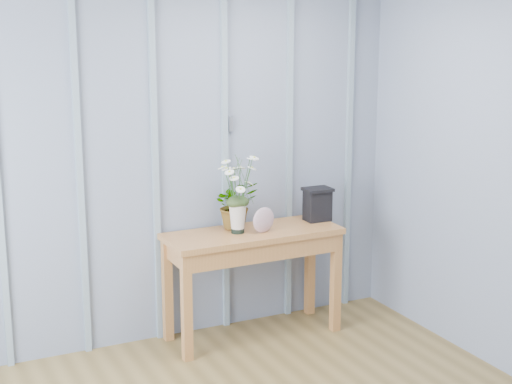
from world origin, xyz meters
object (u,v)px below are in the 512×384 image
felt_disc_vessel (264,220)px  sideboard (253,247)px  daisy_vase (238,183)px  carved_box (317,204)px

felt_disc_vessel → sideboard: bearing=114.7°
sideboard → daisy_vase: 0.47m
carved_box → daisy_vase: bearing=-176.3°
carved_box → felt_disc_vessel: bearing=-167.0°
daisy_vase → carved_box: daisy_vase is taller
felt_disc_vessel → daisy_vase: bearing=145.2°
sideboard → felt_disc_vessel: felt_disc_vessel is taller
carved_box → sideboard: bearing=-175.2°
daisy_vase → felt_disc_vessel: (0.16, -0.07, -0.26)m
daisy_vase → felt_disc_vessel: size_ratio=3.17×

